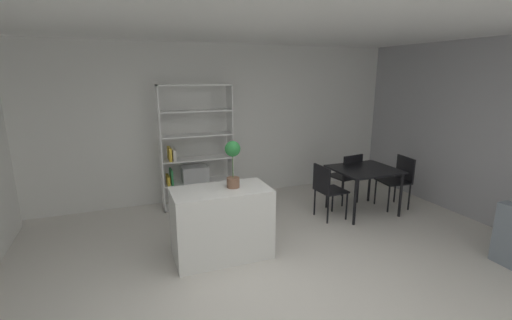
% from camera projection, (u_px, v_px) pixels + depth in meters
% --- Properties ---
extents(ground_plane, '(10.16, 10.16, 0.00)m').
position_uv_depth(ground_plane, '(282.00, 291.00, 3.73)').
color(ground_plane, beige).
extents(ceiling_slab, '(7.38, 6.44, 0.06)m').
position_uv_depth(ceiling_slab, '(288.00, 9.00, 3.06)').
color(ceiling_slab, white).
rests_on(ceiling_slab, ground_plane).
extents(back_partition, '(7.38, 0.06, 2.77)m').
position_uv_depth(back_partition, '(207.00, 123.00, 6.29)').
color(back_partition, silver).
rests_on(back_partition, ground_plane).
extents(kitchen_island, '(1.19, 0.63, 0.89)m').
position_uv_depth(kitchen_island, '(222.00, 223.00, 4.35)').
color(kitchen_island, silver).
rests_on(kitchen_island, ground_plane).
extents(potted_plant_on_island, '(0.19, 0.19, 0.58)m').
position_uv_depth(potted_plant_on_island, '(233.00, 159.00, 4.24)').
color(potted_plant_on_island, brown).
rests_on(potted_plant_on_island, kitchen_island).
extents(open_bookshelf, '(1.22, 0.34, 2.08)m').
position_uv_depth(open_bookshelf, '(194.00, 155.00, 5.97)').
color(open_bookshelf, white).
rests_on(open_bookshelf, ground_plane).
extents(dining_table, '(1.00, 0.88, 0.75)m').
position_uv_depth(dining_table, '(364.00, 173.00, 5.71)').
color(dining_table, black).
rests_on(dining_table, ground_plane).
extents(dining_chair_island_side, '(0.43, 0.45, 0.87)m').
position_uv_depth(dining_chair_island_side, '(327.00, 187.00, 5.49)').
color(dining_chair_island_side, black).
rests_on(dining_chair_island_side, ground_plane).
extents(dining_chair_window_side, '(0.50, 0.49, 0.88)m').
position_uv_depth(dining_chair_window_side, '(398.00, 177.00, 5.98)').
color(dining_chair_window_side, black).
rests_on(dining_chair_window_side, ground_plane).
extents(dining_chair_far, '(0.49, 0.51, 0.89)m').
position_uv_depth(dining_chair_far, '(347.00, 174.00, 6.17)').
color(dining_chair_far, black).
rests_on(dining_chair_far, ground_plane).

